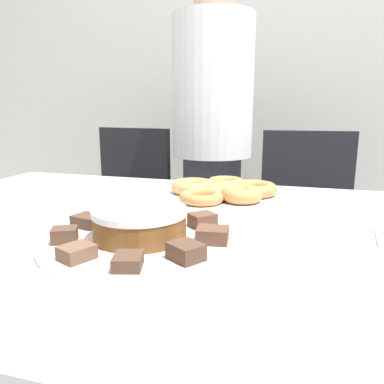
{
  "coord_description": "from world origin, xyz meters",
  "views": [
    {
      "loc": [
        0.26,
        -0.74,
        0.98
      ],
      "look_at": [
        0.02,
        0.07,
        0.8
      ],
      "focal_mm": 35.0,
      "sensor_mm": 36.0,
      "label": 1
    }
  ],
  "objects_px": {
    "plate_donuts": "(227,198)",
    "frosted_cake": "(140,223)",
    "person_standing": "(212,144)",
    "office_chair_right": "(305,244)",
    "office_chair_left": "(120,227)",
    "plate_cake": "(141,240)"
  },
  "relations": [
    {
      "from": "plate_donuts",
      "to": "frosted_cake",
      "type": "relative_size",
      "value": 2.03
    },
    {
      "from": "plate_cake",
      "to": "plate_donuts",
      "type": "bearing_deg",
      "value": 76.67
    },
    {
      "from": "plate_donuts",
      "to": "office_chair_left",
      "type": "bearing_deg",
      "value": 138.1
    },
    {
      "from": "office_chair_left",
      "to": "plate_donuts",
      "type": "distance_m",
      "value": 0.91
    },
    {
      "from": "person_standing",
      "to": "plate_cake",
      "type": "relative_size",
      "value": 4.21
    },
    {
      "from": "office_chair_right",
      "to": "frosted_cake",
      "type": "height_order",
      "value": "office_chair_right"
    },
    {
      "from": "office_chair_right",
      "to": "plate_donuts",
      "type": "distance_m",
      "value": 0.69
    },
    {
      "from": "plate_donuts",
      "to": "frosted_cake",
      "type": "bearing_deg",
      "value": -103.33
    },
    {
      "from": "office_chair_left",
      "to": "office_chair_right",
      "type": "xyz_separation_m",
      "value": [
        0.87,
        0.0,
        0.0
      ]
    },
    {
      "from": "office_chair_right",
      "to": "plate_cake",
      "type": "distance_m",
      "value": 1.06
    },
    {
      "from": "office_chair_right",
      "to": "person_standing",
      "type": "bearing_deg",
      "value": 161.84
    },
    {
      "from": "person_standing",
      "to": "plate_donuts",
      "type": "height_order",
      "value": "person_standing"
    },
    {
      "from": "plate_cake",
      "to": "office_chair_left",
      "type": "bearing_deg",
      "value": 119.67
    },
    {
      "from": "person_standing",
      "to": "office_chair_left",
      "type": "bearing_deg",
      "value": -164.97
    },
    {
      "from": "person_standing",
      "to": "plate_donuts",
      "type": "bearing_deg",
      "value": -73.39
    },
    {
      "from": "plate_cake",
      "to": "plate_donuts",
      "type": "relative_size",
      "value": 1.04
    },
    {
      "from": "office_chair_left",
      "to": "plate_cake",
      "type": "xyz_separation_m",
      "value": [
        0.54,
        -0.95,
        0.32
      ]
    },
    {
      "from": "person_standing",
      "to": "plate_donuts",
      "type": "distance_m",
      "value": 0.72
    },
    {
      "from": "office_chair_right",
      "to": "plate_donuts",
      "type": "height_order",
      "value": "office_chair_right"
    },
    {
      "from": "office_chair_right",
      "to": "frosted_cake",
      "type": "relative_size",
      "value": 5.01
    },
    {
      "from": "plate_donuts",
      "to": "frosted_cake",
      "type": "distance_m",
      "value": 0.4
    },
    {
      "from": "office_chair_right",
      "to": "frosted_cake",
      "type": "bearing_deg",
      "value": -112.03
    }
  ]
}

